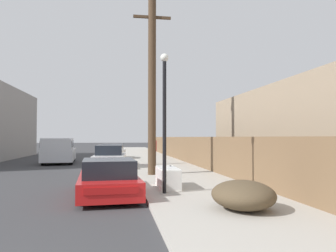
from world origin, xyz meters
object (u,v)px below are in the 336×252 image
utility_pole (152,85)px  street_lamp (164,111)px  pedestrian (154,150)px  pickup_truck (59,151)px  discarded_fridge (168,177)px  car_parked_mid (110,158)px  car_parked_far (113,152)px  parked_sports_car_red (108,179)px  brush_pile (243,195)px

utility_pole → street_lamp: utility_pole is taller
utility_pole → pedestrian: bearing=82.5°
pickup_truck → utility_pole: bearing=118.4°
pickup_truck → street_lamp: (5.54, -14.06, 1.80)m
discarded_fridge → utility_pole: utility_pole is taller
pickup_truck → street_lamp: size_ratio=1.23×
car_parked_mid → utility_pole: 6.18m
street_lamp → pedestrian: 11.08m
car_parked_far → pickup_truck: (-3.77, -3.60, 0.28)m
pedestrian → car_parked_mid: bearing=-156.3°
discarded_fridge → parked_sports_car_red: 2.17m
street_lamp → car_parked_mid: bearing=100.8°
car_parked_far → pedestrian: bearing=-63.6°
parked_sports_car_red → street_lamp: bearing=-16.8°
car_parked_mid → brush_pile: car_parked_mid is taller
car_parked_mid → street_lamp: street_lamp is taller
pickup_truck → brush_pile: 18.10m
parked_sports_car_red → street_lamp: (1.75, -0.41, 2.16)m
utility_pole → brush_pile: 8.79m
street_lamp → utility_pole: bearing=88.2°
car_parked_far → pedestrian: size_ratio=2.45×
car_parked_mid → car_parked_far: size_ratio=1.07×
discarded_fridge → street_lamp: bearing=-103.9°
brush_pile → parked_sports_car_red: bearing=137.8°
car_parked_mid → utility_pole: utility_pole is taller
street_lamp → brush_pile: street_lamp is taller
parked_sports_car_red → utility_pole: utility_pole is taller
parked_sports_car_red → car_parked_far: car_parked_far is taller
car_parked_far → utility_pole: utility_pole is taller
parked_sports_car_red → discarded_fridge: bearing=16.4°
car_parked_far → brush_pile: bearing=-76.0°
discarded_fridge → street_lamp: 2.53m
discarded_fridge → street_lamp: street_lamp is taller
pickup_truck → car_parked_far: bearing=-140.6°
car_parked_mid → pickup_truck: size_ratio=0.86×
discarded_fridge → car_parked_mid: size_ratio=0.37×
pickup_truck → pedestrian: bearing=149.8°
pickup_truck → utility_pole: (5.70, -8.89, 3.46)m
parked_sports_car_red → car_parked_far: size_ratio=0.99×
parked_sports_car_red → street_lamp: 2.81m
parked_sports_car_red → car_parked_mid: car_parked_mid is taller
car_parked_mid → brush_pile: 12.75m
car_parked_mid → street_lamp: size_ratio=1.06×
discarded_fridge → car_parked_far: bearing=97.2°
street_lamp → pedestrian: bearing=85.2°
discarded_fridge → pickup_truck: pickup_truck is taller
brush_pile → pedestrian: size_ratio=1.00×
discarded_fridge → brush_pile: 3.95m
discarded_fridge → car_parked_mid: car_parked_mid is taller
street_lamp → pickup_truck: bearing=111.5°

